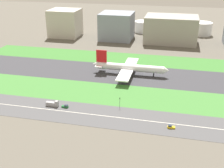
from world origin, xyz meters
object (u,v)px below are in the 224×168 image
office_tower (171,29)px  fuel_tank_centre (173,28)px  airliner (128,68)px  terminal_building (65,23)px  car_0 (65,106)px  fuel_tank_east (202,29)px  traffic_light (120,102)px  hangar_building (117,26)px  car_3 (171,127)px  truck_1 (53,104)px  fuel_tank_west (144,27)px

office_tower → fuel_tank_centre: 45.78m
airliner → terminal_building: size_ratio=1.79×
car_0 → terminal_building: bearing=111.2°
car_0 → fuel_tank_centre: 235.12m
terminal_building → fuel_tank_east: size_ratio=1.40×
traffic_light → hangar_building: 178.81m
car_3 → fuel_tank_centre: bearing=-88.1°
truck_1 → hangar_building: hangar_building is taller
terminal_building → office_tower: bearing=0.0°
airliner → office_tower: 118.11m
office_tower → fuel_tank_west: bearing=129.1°
terminal_building → fuel_tank_east: terminal_building is taller
truck_1 → fuel_tank_west: (31.93, 227.00, 5.44)m
traffic_light → fuel_tank_east: fuel_tank_east is taller
traffic_light → fuel_tank_west: bearing=93.1°
airliner → fuel_tank_east: size_ratio=2.51×
airliner → fuel_tank_east: airliner is taller
car_3 → terminal_building: bearing=-54.0°
car_0 → airliner: bearing=66.2°
car_3 → car_0: same height
fuel_tank_centre → fuel_tank_east: size_ratio=0.95×
fuel_tank_west → fuel_tank_centre: fuel_tank_west is taller
car_0 → traffic_light: bearing=12.9°
hangar_building → office_tower: 64.22m
fuel_tank_west → fuel_tank_east: 74.03m
truck_1 → terminal_building: 192.77m
car_0 → traffic_light: traffic_light is taller
airliner → traffic_light: 60.23m
truck_1 → hangar_building: size_ratio=0.22×
fuel_tank_west → fuel_tank_east: bearing=0.0°
fuel_tank_west → fuel_tank_east: size_ratio=0.99×
car_3 → truck_1: bearing=-7.3°
traffic_light → airliner: bearing=94.6°
truck_1 → car_0: bearing=0.0°
traffic_light → fuel_tank_centre: (26.06, 219.01, 2.55)m
airliner → hangar_building: bearing=106.9°
traffic_light → truck_1: bearing=-169.7°
traffic_light → office_tower: size_ratio=0.12×
hangar_building → fuel_tank_centre: bearing=34.5°
car_0 → hangar_building: (-4.64, 182.00, 14.90)m
fuel_tank_centre → hangar_building: bearing=-145.5°
traffic_light → fuel_tank_west: fuel_tank_west is taller
terminal_building → car_3: bearing=-54.0°
truck_1 → fuel_tank_centre: 237.57m
car_0 → office_tower: size_ratio=0.07×
office_tower → car_0: bearing=-108.1°
car_3 → hangar_building: bearing=-69.1°
car_3 → fuel_tank_east: 238.79m
hangar_building → car_0: bearing=-88.5°
terminal_building → hangar_building: terminal_building is taller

